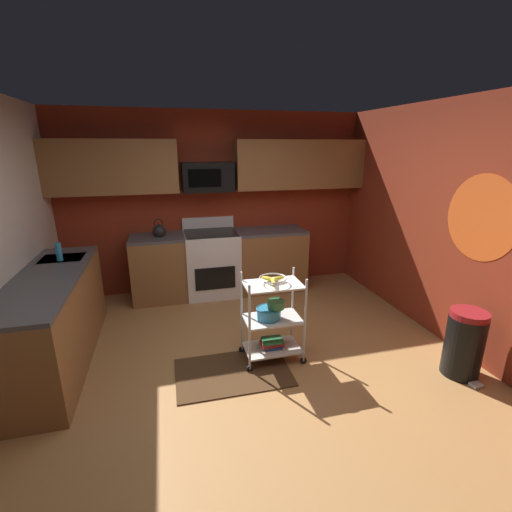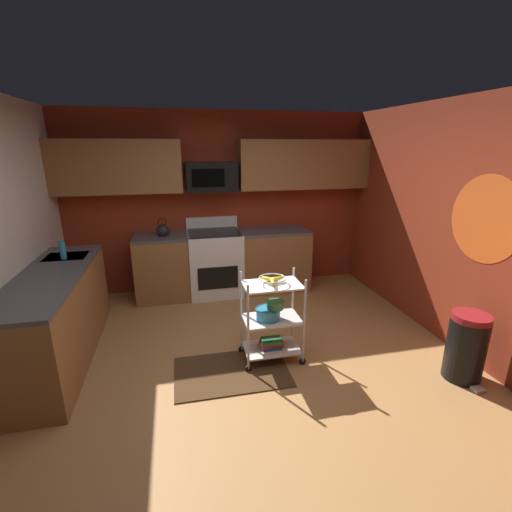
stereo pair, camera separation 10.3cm
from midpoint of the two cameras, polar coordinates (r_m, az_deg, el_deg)
name	(u,v)px [view 1 (the left image)]	position (r m, az deg, el deg)	size (l,w,h in m)	color
floor	(257,376)	(3.66, -0.65, -18.54)	(4.40, 4.80, 0.04)	#A87542
wall_back	(216,203)	(5.43, -6.94, 8.40)	(4.52, 0.06, 2.60)	maroon
wall_right	(470,230)	(4.20, 30.38, 3.57)	(0.06, 4.80, 2.60)	maroon
wall_flower_decal	(481,218)	(4.06, 31.64, 5.16)	(0.84, 0.84, 0.00)	#E5591E
counter_run	(160,283)	(4.67, -15.67, -4.21)	(3.46, 2.71, 0.92)	brown
oven_range	(212,263)	(5.28, -7.61, -1.04)	(0.76, 0.65, 1.10)	white
upper_cabinets	(219,166)	(5.18, -6.51, 14.13)	(4.40, 0.33, 0.70)	brown
microwave	(208,177)	(5.14, -8.31, 12.36)	(0.70, 0.39, 0.40)	black
rolling_cart	(272,319)	(3.65, 1.80, -9.95)	(0.63, 0.38, 0.91)	silver
fruit_bowl	(273,279)	(3.48, 1.87, -3.74)	(0.27, 0.27, 0.07)	silver
mixing_bowl_large	(269,313)	(3.61, 1.21, -9.09)	(0.25, 0.25, 0.11)	#338CBF
mixing_bowl_small	(276,304)	(3.57, 2.34, -7.66)	(0.18, 0.18, 0.08)	#387F4C
book_stack	(272,343)	(3.79, 1.76, -13.67)	(0.23, 0.16, 0.09)	#1E4C8C
kettle	(159,231)	(5.11, -15.73, 3.88)	(0.21, 0.18, 0.26)	black
dish_soap_bottle	(59,252)	(4.44, -29.50, 0.58)	(0.06, 0.06, 0.20)	#2D8CBF
trash_can	(464,343)	(3.98, 29.59, -12.03)	(0.34, 0.42, 0.66)	black
floor_rug	(233,372)	(3.67, -4.52, -17.97)	(1.10, 0.70, 0.01)	#472D19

